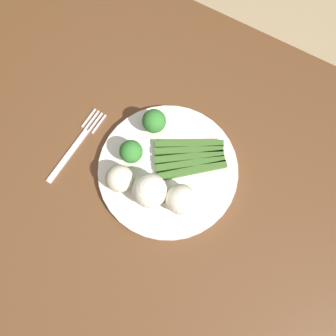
{
  "coord_description": "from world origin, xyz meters",
  "views": [
    {
      "loc": [
        0.08,
        -0.1,
        1.36
      ],
      "look_at": [
        -0.01,
        0.06,
        0.77
      ],
      "focal_mm": 36.82,
      "sensor_mm": 36.0,
      "label": 1
    }
  ],
  "objects_px": {
    "cauliflower_near_fork": "(151,189)",
    "cauliflower_back_right": "(119,178)",
    "cauliflower_right": "(181,199)",
    "plate": "(168,170)",
    "broccoli_left": "(131,152)",
    "fork": "(76,145)",
    "dining_table": "(159,210)",
    "asparagus_bundle": "(190,157)",
    "broccoli_front": "(154,121)"
  },
  "relations": [
    {
      "from": "cauliflower_near_fork",
      "to": "cauliflower_back_right",
      "type": "relative_size",
      "value": 1.23
    },
    {
      "from": "cauliflower_back_right",
      "to": "cauliflower_right",
      "type": "bearing_deg",
      "value": 10.77
    },
    {
      "from": "plate",
      "to": "cauliflower_right",
      "type": "distance_m",
      "value": 0.07
    },
    {
      "from": "broccoli_left",
      "to": "fork",
      "type": "distance_m",
      "value": 0.12
    },
    {
      "from": "dining_table",
      "to": "cauliflower_back_right",
      "type": "bearing_deg",
      "value": -174.52
    },
    {
      "from": "dining_table",
      "to": "cauliflower_back_right",
      "type": "distance_m",
      "value": 0.16
    },
    {
      "from": "plate",
      "to": "asparagus_bundle",
      "type": "bearing_deg",
      "value": 56.84
    },
    {
      "from": "broccoli_left",
      "to": "broccoli_front",
      "type": "relative_size",
      "value": 0.95
    },
    {
      "from": "dining_table",
      "to": "cauliflower_near_fork",
      "type": "height_order",
      "value": "cauliflower_near_fork"
    },
    {
      "from": "asparagus_bundle",
      "to": "fork",
      "type": "relative_size",
      "value": 0.82
    },
    {
      "from": "dining_table",
      "to": "asparagus_bundle",
      "type": "bearing_deg",
      "value": 81.89
    },
    {
      "from": "asparagus_bundle",
      "to": "cauliflower_right",
      "type": "distance_m",
      "value": 0.09
    },
    {
      "from": "broccoli_left",
      "to": "asparagus_bundle",
      "type": "bearing_deg",
      "value": 28.65
    },
    {
      "from": "fork",
      "to": "asparagus_bundle",
      "type": "bearing_deg",
      "value": -66.6
    },
    {
      "from": "cauliflower_near_fork",
      "to": "asparagus_bundle",
      "type": "bearing_deg",
      "value": 73.13
    },
    {
      "from": "plate",
      "to": "dining_table",
      "type": "bearing_deg",
      "value": -79.03
    },
    {
      "from": "cauliflower_right",
      "to": "broccoli_left",
      "type": "bearing_deg",
      "value": 165.75
    },
    {
      "from": "fork",
      "to": "broccoli_front",
      "type": "bearing_deg",
      "value": -47.4
    },
    {
      "from": "cauliflower_right",
      "to": "dining_table",
      "type": "bearing_deg",
      "value": -159.94
    },
    {
      "from": "broccoli_front",
      "to": "fork",
      "type": "bearing_deg",
      "value": -139.15
    },
    {
      "from": "broccoli_front",
      "to": "cauliflower_back_right",
      "type": "relative_size",
      "value": 1.09
    },
    {
      "from": "plate",
      "to": "fork",
      "type": "distance_m",
      "value": 0.18
    },
    {
      "from": "asparagus_bundle",
      "to": "cauliflower_back_right",
      "type": "distance_m",
      "value": 0.13
    },
    {
      "from": "dining_table",
      "to": "cauliflower_near_fork",
      "type": "distance_m",
      "value": 0.15
    },
    {
      "from": "cauliflower_near_fork",
      "to": "fork",
      "type": "bearing_deg",
      "value": 176.53
    },
    {
      "from": "cauliflower_back_right",
      "to": "fork",
      "type": "xyz_separation_m",
      "value": [
        -0.11,
        0.02,
        -0.04
      ]
    },
    {
      "from": "broccoli_front",
      "to": "broccoli_left",
      "type": "bearing_deg",
      "value": -94.67
    },
    {
      "from": "cauliflower_back_right",
      "to": "fork",
      "type": "height_order",
      "value": "cauliflower_back_right"
    },
    {
      "from": "broccoli_front",
      "to": "fork",
      "type": "xyz_separation_m",
      "value": [
        -0.11,
        -0.1,
        -0.04
      ]
    },
    {
      "from": "broccoli_left",
      "to": "dining_table",
      "type": "bearing_deg",
      "value": -29.12
    },
    {
      "from": "asparagus_bundle",
      "to": "broccoli_left",
      "type": "distance_m",
      "value": 0.11
    },
    {
      "from": "dining_table",
      "to": "fork",
      "type": "height_order",
      "value": "fork"
    },
    {
      "from": "dining_table",
      "to": "plate",
      "type": "xyz_separation_m",
      "value": [
        -0.01,
        0.06,
        0.11
      ]
    },
    {
      "from": "broccoli_left",
      "to": "cauliflower_back_right",
      "type": "relative_size",
      "value": 1.04
    },
    {
      "from": "cauliflower_near_fork",
      "to": "fork",
      "type": "relative_size",
      "value": 0.36
    },
    {
      "from": "plate",
      "to": "cauliflower_near_fork",
      "type": "bearing_deg",
      "value": -93.23
    },
    {
      "from": "plate",
      "to": "cauliflower_right",
      "type": "bearing_deg",
      "value": -40.77
    },
    {
      "from": "plate",
      "to": "cauliflower_near_fork",
      "type": "height_order",
      "value": "cauliflower_near_fork"
    },
    {
      "from": "cauliflower_near_fork",
      "to": "cauliflower_back_right",
      "type": "height_order",
      "value": "cauliflower_near_fork"
    },
    {
      "from": "cauliflower_right",
      "to": "fork",
      "type": "distance_m",
      "value": 0.23
    },
    {
      "from": "dining_table",
      "to": "asparagus_bundle",
      "type": "relative_size",
      "value": 10.52
    },
    {
      "from": "asparagus_bundle",
      "to": "cauliflower_near_fork",
      "type": "relative_size",
      "value": 2.3
    },
    {
      "from": "fork",
      "to": "cauliflower_near_fork",
      "type": "bearing_deg",
      "value": -91.72
    },
    {
      "from": "broccoli_left",
      "to": "cauliflower_back_right",
      "type": "xyz_separation_m",
      "value": [
        0.01,
        -0.05,
        -0.0
      ]
    },
    {
      "from": "cauliflower_right",
      "to": "asparagus_bundle",
      "type": "bearing_deg",
      "value": 107.4
    },
    {
      "from": "broccoli_front",
      "to": "cauliflower_right",
      "type": "relative_size",
      "value": 1.02
    },
    {
      "from": "broccoli_front",
      "to": "cauliflower_right",
      "type": "height_order",
      "value": "broccoli_front"
    },
    {
      "from": "cauliflower_near_fork",
      "to": "broccoli_front",
      "type": "bearing_deg",
      "value": 118.23
    },
    {
      "from": "plate",
      "to": "broccoli_front",
      "type": "relative_size",
      "value": 4.8
    },
    {
      "from": "dining_table",
      "to": "broccoli_front",
      "type": "height_order",
      "value": "broccoli_front"
    }
  ]
}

